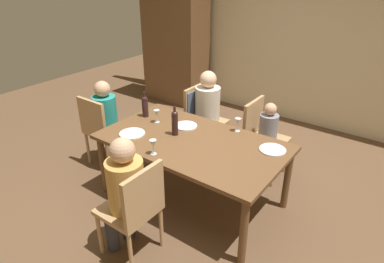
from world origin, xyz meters
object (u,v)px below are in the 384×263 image
Objects in this scene: person_man_guest at (124,189)px; wine_bottle_tall_green at (175,122)px; wine_bottle_dark_red at (145,106)px; wine_glass_near_left at (238,122)px; dinner_plate_guest_left at (273,150)px; dining_table at (192,147)px; person_man_bearded at (107,116)px; chair_left_end at (101,127)px; dinner_plate_guest_right at (186,126)px; chair_far_right at (261,133)px; wine_glass_centre at (157,114)px; person_woman_host at (209,109)px; armoire_cabinet at (175,41)px; chair_far_left at (200,111)px; chair_near at (135,206)px; dinner_plate_host at (132,134)px; person_child_small at (270,134)px; wine_glass_near_right at (153,144)px.

person_man_guest reaches higher than wine_bottle_tall_green.
wine_bottle_dark_red is 2.05× the size of wine_glass_near_left.
dinner_plate_guest_left is at bearing 17.05° from wine_bottle_tall_green.
person_man_bearded is at bearing 178.89° from dining_table.
chair_left_end is at bearing -176.22° from dining_table.
chair_left_end reaches higher than dinner_plate_guest_right.
wine_bottle_dark_red reaches higher than chair_far_right.
wine_bottle_tall_green reaches higher than wine_glass_centre.
person_woman_host is at bearing 102.42° from dinner_plate_guest_right.
wine_glass_near_left is at bearing -38.45° from armoire_cabinet.
dinner_plate_guest_left is (1.29, -0.62, 0.14)m from chair_far_left.
armoire_cabinet is 7.13× the size of wine_bottle_dark_red.
chair_far_right is (1.66, 1.00, 0.00)m from chair_left_end.
chair_far_right is at bearing -7.74° from chair_near.
armoire_cabinet reaches higher than wine_bottle_tall_green.
person_man_bearded reaches higher than dining_table.
person_woman_host reaches higher than person_man_bearded.
wine_bottle_tall_green is 1.17× the size of dinner_plate_host.
person_child_small is 1.00m from dinner_plate_guest_right.
person_child_small is 1.18m from wine_bottle_tall_green.
person_woman_host is at bearing 145.15° from wine_glass_near_left.
wine_glass_near_right is (0.66, -0.59, -0.03)m from wine_bottle_dark_red.
person_child_small is 3.79× the size of dinner_plate_guest_right.
dining_table is 1.65× the size of person_man_guest.
person_child_small is at bearing 31.50° from wine_bottle_dark_red.
person_woman_host reaches higher than dinner_plate_guest_right.
chair_near is 0.96m from dinner_plate_host.
wine_glass_centre is at bearing 27.92° from person_man_guest.
chair_far_right is at bearing -29.96° from armoire_cabinet.
wine_glass_centre is at bearing 128.95° from wine_glass_near_right.
person_man_guest is 4.61× the size of dinner_plate_guest_right.
wine_bottle_dark_red is (-0.24, -0.76, 0.27)m from chair_far_left.
wine_glass_near_left is (0.29, 1.37, 0.18)m from person_man_guest.
chair_left_end is 1.16m from wine_bottle_tall_green.
person_woman_host reaches higher than chair_left_end.
dinner_plate_guest_right is (1.08, 0.20, 0.10)m from person_man_bearded.
wine_glass_near_left is (0.81, -0.46, 0.24)m from chair_far_left.
dinner_plate_guest_right is at bearing -175.91° from dinner_plate_guest_left.
wine_bottle_dark_red is 2.05× the size of wine_glass_centre.
person_woman_host is (-0.48, 1.83, 0.13)m from chair_near.
person_man_guest is 1.33m from wine_bottle_dark_red.
chair_far_left is at bearing 107.19° from wine_glass_near_right.
wine_glass_centre is (0.75, 0.09, 0.20)m from person_man_bearded.
chair_far_left is 0.17m from person_woman_host.
armoire_cabinet is at bearing 144.39° from dinner_plate_guest_left.
person_man_guest is 1.89m from person_child_small.
wine_bottle_tall_green is at bearing 4.40° from chair_left_end.
wine_glass_centre is (1.47, -2.17, -0.26)m from armoire_cabinet.
dinner_plate_guest_right is (0.33, 0.11, -0.10)m from wine_glass_centre.
chair_far_left is at bearing -90.00° from person_woman_host.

